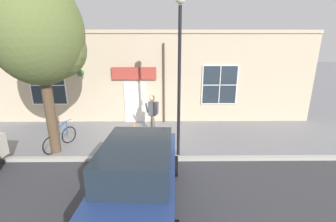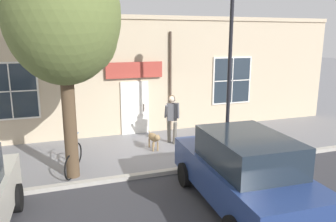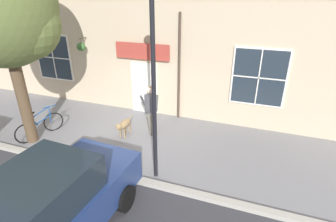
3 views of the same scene
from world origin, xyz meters
name	(u,v)px [view 1 (image 1 of 3)]	position (x,y,z in m)	size (l,w,h in m)	color
ground_plane	(133,138)	(0.00, 0.00, 0.00)	(90.00, 90.00, 0.00)	gray
storefront_facade	(137,78)	(-2.34, -0.01, 2.30)	(0.95, 18.00, 4.59)	#C6B293
pedestrian_walking	(152,111)	(-0.54, 0.85, 1.08)	(0.72, 0.61, 1.78)	#6B665B
dog_on_leash	(133,128)	(-0.07, 0.03, 0.43)	(1.12, 0.29, 0.65)	#997A51
street_tree_by_curb	(42,36)	(1.23, -2.65, 4.18)	(3.22, 2.90, 6.10)	brown
leaning_bicycle	(60,139)	(0.93, -2.68, 0.38)	(1.66, 0.60, 1.01)	black
parked_car_mid_block	(139,174)	(4.30, 0.78, 0.88)	(4.37, 2.08, 1.75)	navy
street_lamp	(179,58)	(1.57, 1.90, 3.48)	(0.32, 0.32, 5.41)	black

